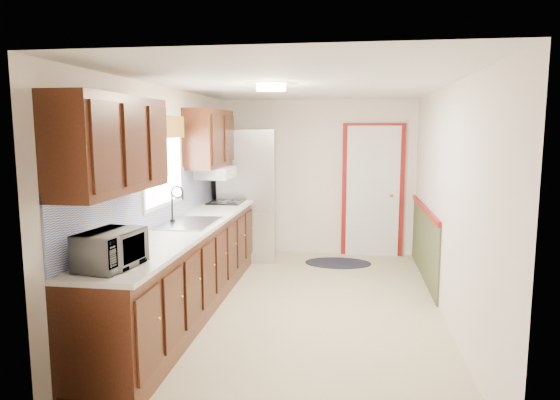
% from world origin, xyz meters
% --- Properties ---
extents(room_shell, '(3.20, 5.20, 2.52)m').
position_xyz_m(room_shell, '(0.00, 0.00, 1.20)').
color(room_shell, tan).
rests_on(room_shell, ground).
extents(kitchen_run, '(0.63, 4.00, 2.20)m').
position_xyz_m(kitchen_run, '(-1.24, -0.29, 0.81)').
color(kitchen_run, '#36170C').
rests_on(kitchen_run, ground).
extents(back_wall_trim, '(1.12, 2.30, 2.08)m').
position_xyz_m(back_wall_trim, '(0.99, 2.21, 0.89)').
color(back_wall_trim, maroon).
rests_on(back_wall_trim, ground).
extents(ceiling_fixture, '(0.30, 0.30, 0.06)m').
position_xyz_m(ceiling_fixture, '(-0.30, -0.20, 2.36)').
color(ceiling_fixture, '#FFD88C').
rests_on(ceiling_fixture, room_shell).
extents(microwave, '(0.34, 0.53, 0.33)m').
position_xyz_m(microwave, '(-1.20, -1.95, 1.11)').
color(microwave, white).
rests_on(microwave, kitchen_run).
extents(refrigerator, '(0.90, 0.86, 1.94)m').
position_xyz_m(refrigerator, '(-1.02, 2.05, 0.97)').
color(refrigerator, '#B7B7BC').
rests_on(refrigerator, ground).
extents(rug, '(0.98, 0.64, 0.01)m').
position_xyz_m(rug, '(0.35, 1.88, 0.01)').
color(rug, black).
rests_on(rug, ground).
extents(cooktop, '(0.45, 0.54, 0.02)m').
position_xyz_m(cooktop, '(-1.19, 1.40, 0.95)').
color(cooktop, black).
rests_on(cooktop, kitchen_run).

